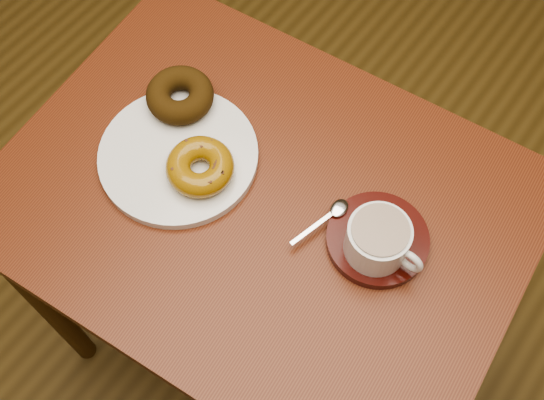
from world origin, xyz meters
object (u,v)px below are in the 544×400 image
Objects in this scene: cafe_table at (262,232)px; donut_plate at (178,156)px; saucer at (377,239)px; coffee_cup at (379,240)px.

donut_plate is at bearing -177.53° from cafe_table.
saucer reaches higher than cafe_table.
saucer is at bearing 114.11° from coffee_cup.
donut_plate is at bearing -168.90° from saucer.
saucer is (0.18, 0.04, 0.13)m from cafe_table.
cafe_table is at bearing 7.39° from donut_plate.
donut_plate is at bearing -169.78° from coffee_cup.
donut_plate is 2.08× the size of coffee_cup.
donut_plate is 0.34m from coffee_cup.
cafe_table is at bearing -165.90° from saucer.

